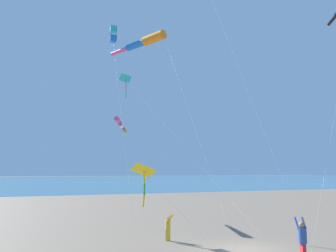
{
  "coord_description": "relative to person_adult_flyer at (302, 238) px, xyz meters",
  "views": [
    {
      "loc": [
        15.32,
        -10.14,
        4.03
      ],
      "look_at": [
        -8.84,
        -0.81,
        7.57
      ],
      "focal_mm": 35.77,
      "sensor_mm": 36.0,
      "label": 1
    }
  ],
  "objects": [
    {
      "name": "ground_plane",
      "position": [
        -2.89,
        -1.19,
        -1.06
      ],
      "size": [
        600.0,
        600.0,
        0.0
      ],
      "primitive_type": "plane",
      "color": "#756654"
    },
    {
      "name": "ocean_water_strip",
      "position": [
        -167.89,
        -1.19,
        -1.06
      ],
      "size": [
        240.0,
        600.0,
        0.01
      ],
      "primitive_type": "cube",
      "color": "#386B84",
      "rests_on": "ground_plane"
    },
    {
      "name": "person_adult_flyer",
      "position": [
        0.0,
        0.0,
        0.0
      ],
      "size": [
        0.67,
        0.57,
        1.95
      ],
      "color": "#B72833",
      "rests_on": "ground_plane"
    },
    {
      "name": "person_child_green_jacket",
      "position": [
        -6.59,
        -3.98,
        -0.23
      ],
      "size": [
        0.55,
        0.54,
        1.53
      ],
      "color": "gold",
      "rests_on": "ground_plane"
    },
    {
      "name": "kite_delta_long_streamer_right",
      "position": [
        -15.32,
        -4.52,
        10.98
      ],
      "size": [
        14.44,
        5.03,
        12.46
      ],
      "color": "#1EB7C6",
      "rests_on": "ground_plane"
    },
    {
      "name": "kite_delta_striped_overhead",
      "position": [
        -7.95,
        -5.04,
        3.02
      ],
      "size": [
        4.36,
        3.58,
        4.59
      ],
      "color": "yellow",
      "rests_on": "ground_plane"
    },
    {
      "name": "kite_windsock_yellow_midlevel",
      "position": [
        -14.34,
        -3.22,
        14.21
      ],
      "size": [
        16.82,
        3.66,
        15.76
      ],
      "color": "orange",
      "rests_on": "ground_plane"
    },
    {
      "name": "kite_windsock_rainbow_low_near",
      "position": [
        -17.75,
        -4.38,
        7.3
      ],
      "size": [
        16.36,
        6.92,
        8.92
      ],
      "color": "#EF4C93",
      "rests_on": "ground_plane"
    },
    {
      "name": "kite_box_long_streamer_left",
      "position": [
        -17.66,
        -5.29,
        15.91
      ],
      "size": [
        12.7,
        1.31,
        17.75
      ],
      "color": "#1EB7C6",
      "rests_on": "ground_plane"
    }
  ]
}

